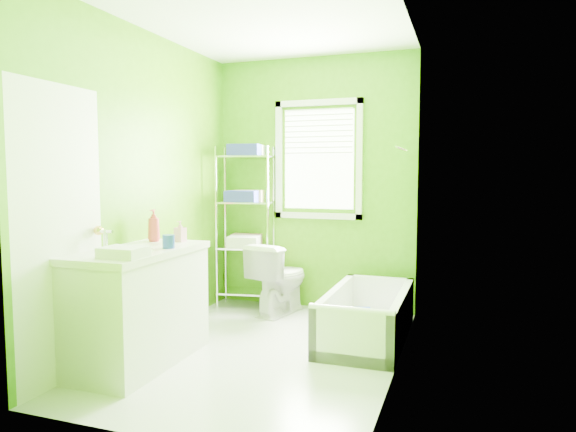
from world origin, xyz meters
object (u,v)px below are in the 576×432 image
(vanity, at_px, (139,303))
(wire_shelf_unit, at_px, (247,208))
(toilet, at_px, (280,278))
(bathtub, at_px, (366,324))

(vanity, relative_size, wire_shelf_unit, 0.67)
(vanity, height_order, wire_shelf_unit, wire_shelf_unit)
(vanity, xyz_separation_m, wire_shelf_unit, (0.10, 1.77, 0.59))
(toilet, height_order, wire_shelf_unit, wire_shelf_unit)
(toilet, distance_m, wire_shelf_unit, 0.81)
(bathtub, height_order, toilet, toilet)
(bathtub, distance_m, toilet, 1.15)
(bathtub, bearing_deg, wire_shelf_unit, 153.24)
(toilet, distance_m, vanity, 1.71)
(toilet, bearing_deg, vanity, 85.45)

